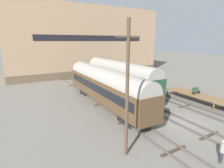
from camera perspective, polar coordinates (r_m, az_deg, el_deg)
ground_plane at (r=20.04m, az=21.71°, el=-11.72°), size 200.00×200.00×0.00m
track_left at (r=16.93m, az=11.57°, el=-15.31°), size 2.60×60.00×0.26m
track_middle at (r=19.98m, az=21.75°, el=-11.35°), size 2.60×60.00×0.26m
track_right at (r=23.53m, az=28.86°, el=-8.30°), size 2.60×60.00×0.26m
train_car_brown at (r=22.75m, az=-2.60°, el=-0.13°), size 2.87×18.36×4.97m
train_car_green at (r=28.22m, az=2.10°, el=2.91°), size 2.93×17.73×5.23m
station_platform at (r=25.49m, az=31.60°, el=-4.88°), size 2.44×15.13×1.12m
bench at (r=27.09m, az=25.69°, el=-1.91°), size 1.40×0.40×0.91m
person_worker at (r=14.91m, az=32.40°, el=-17.58°), size 0.32×0.32×1.76m
utility_pole at (r=12.01m, az=4.98°, el=-2.03°), size 1.80×0.24×9.74m
warehouse_building at (r=48.16m, az=-9.00°, el=13.50°), size 37.70×12.91×16.43m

